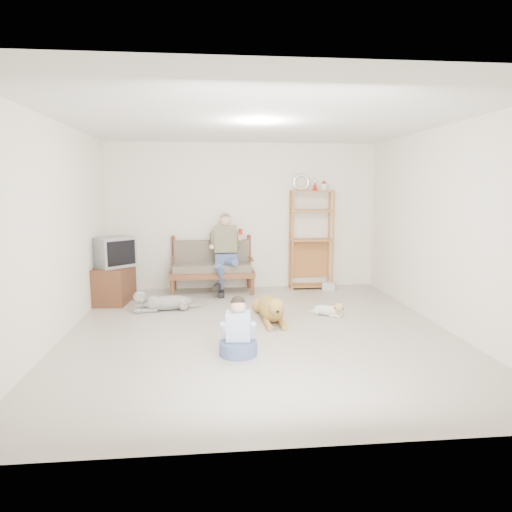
{
  "coord_description": "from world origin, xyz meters",
  "views": [
    {
      "loc": [
        -0.62,
        -5.77,
        1.87
      ],
      "look_at": [
        0.06,
        1.0,
        0.86
      ],
      "focal_mm": 32.0,
      "sensor_mm": 36.0,
      "label": 1
    }
  ],
  "objects": [
    {
      "name": "wall_back",
      "position": [
        0.0,
        2.75,
        1.35
      ],
      "size": [
        5.0,
        0.0,
        5.0
      ],
      "primitive_type": "plane",
      "rotation": [
        1.57,
        0.0,
        0.0
      ],
      "color": "white",
      "rests_on": "ground"
    },
    {
      "name": "man",
      "position": [
        -0.37,
        2.25,
        0.65
      ],
      "size": [
        0.54,
        0.77,
        1.25
      ],
      "color": "#506193",
      "rests_on": "loveseat"
    },
    {
      "name": "book_stack",
      "position": [
        1.56,
        2.32,
        0.07
      ],
      "size": [
        0.27,
        0.24,
        0.14
      ],
      "primitive_type": "cube",
      "rotation": [
        0.0,
        0.0,
        -0.4
      ],
      "color": "white",
      "rests_on": "ground"
    },
    {
      "name": "wall_left",
      "position": [
        -2.5,
        0.0,
        1.35
      ],
      "size": [
        0.0,
        5.5,
        5.5
      ],
      "primitive_type": "plane",
      "rotation": [
        1.57,
        0.0,
        1.57
      ],
      "color": "white",
      "rests_on": "ground"
    },
    {
      "name": "crt_tv",
      "position": [
        -2.2,
        1.78,
        0.85
      ],
      "size": [
        0.75,
        0.75,
        0.49
      ],
      "rotation": [
        0.0,
        0.0,
        -0.82
      ],
      "color": "gray",
      "rests_on": "tv_stand"
    },
    {
      "name": "child",
      "position": [
        -0.32,
        -0.82,
        0.24
      ],
      "size": [
        0.43,
        0.43,
        0.68
      ],
      "rotation": [
        0.0,
        0.0,
        -0.08
      ],
      "color": "#506193",
      "rests_on": "ground"
    },
    {
      "name": "ceiling",
      "position": [
        0.0,
        0.0,
        2.7
      ],
      "size": [
        5.5,
        5.5,
        0.0
      ],
      "primitive_type": "plane",
      "rotation": [
        3.14,
        0.0,
        0.0
      ],
      "color": "white",
      "rests_on": "ground"
    },
    {
      "name": "wall_right",
      "position": [
        2.5,
        0.0,
        1.35
      ],
      "size": [
        0.0,
        5.5,
        5.5
      ],
      "primitive_type": "plane",
      "rotation": [
        1.57,
        0.0,
        -1.57
      ],
      "color": "white",
      "rests_on": "ground"
    },
    {
      "name": "wall_front",
      "position": [
        0.0,
        -2.75,
        1.35
      ],
      "size": [
        5.0,
        0.0,
        5.0
      ],
      "primitive_type": "plane",
      "rotation": [
        -1.57,
        0.0,
        0.0
      ],
      "color": "white",
      "rests_on": "ground"
    },
    {
      "name": "shaggy_dog",
      "position": [
        -1.39,
        1.19,
        0.13
      ],
      "size": [
        1.09,
        0.37,
        0.33
      ],
      "rotation": [
        0.0,
        0.0,
        -1.42
      ],
      "color": "silver",
      "rests_on": "ground"
    },
    {
      "name": "terrier",
      "position": [
        1.12,
        0.64,
        0.09
      ],
      "size": [
        0.5,
        0.4,
        0.22
      ],
      "rotation": [
        0.0,
        0.0,
        0.93
      ],
      "color": "silver",
      "rests_on": "ground"
    },
    {
      "name": "wall_outlet",
      "position": [
        -1.25,
        2.73,
        0.3
      ],
      "size": [
        0.12,
        0.02,
        0.08
      ],
      "primitive_type": "cube",
      "color": "white",
      "rests_on": "ground"
    },
    {
      "name": "tv_stand",
      "position": [
        -2.23,
        1.84,
        0.3
      ],
      "size": [
        0.59,
        0.95,
        0.6
      ],
      "rotation": [
        0.0,
        0.0,
        -0.1
      ],
      "color": "brown",
      "rests_on": "ground"
    },
    {
      "name": "loveseat",
      "position": [
        -0.59,
        2.44,
        0.49
      ],
      "size": [
        1.51,
        0.72,
        0.95
      ],
      "rotation": [
        0.0,
        0.0,
        0.01
      ],
      "color": "brown",
      "rests_on": "ground"
    },
    {
      "name": "floor",
      "position": [
        0.0,
        0.0,
        0.0
      ],
      "size": [
        5.5,
        5.5,
        0.0
      ],
      "primitive_type": "plane",
      "color": "beige",
      "rests_on": "ground"
    },
    {
      "name": "etagere",
      "position": [
        1.26,
        2.55,
        0.94
      ],
      "size": [
        0.81,
        0.36,
        2.14
      ],
      "color": "#AA6A35",
      "rests_on": "ground"
    },
    {
      "name": "golden_retriever",
      "position": [
        0.23,
        0.51,
        0.17
      ],
      "size": [
        0.36,
        1.36,
        0.41
      ],
      "rotation": [
        0.0,
        0.0,
        0.03
      ],
      "color": "gold",
      "rests_on": "ground"
    }
  ]
}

